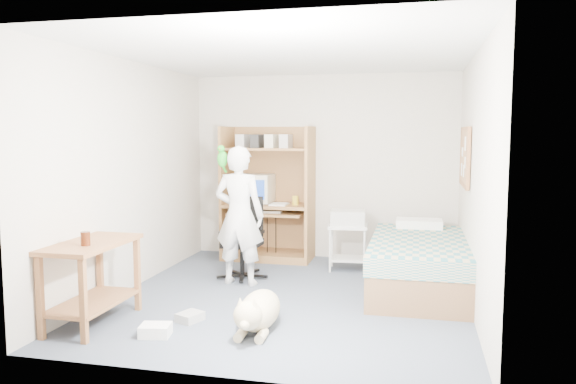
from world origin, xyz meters
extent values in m
plane|color=#434B5B|center=(0.00, 0.00, 0.00)|extent=(4.00, 4.00, 0.00)
cube|color=beige|center=(0.00, 2.00, 1.25)|extent=(3.60, 0.02, 2.50)
cube|color=beige|center=(1.80, 0.00, 1.25)|extent=(0.02, 4.00, 2.50)
cube|color=beige|center=(-1.80, 0.00, 1.25)|extent=(0.02, 4.00, 2.50)
cube|color=white|center=(0.00, 0.00, 2.50)|extent=(3.60, 4.00, 0.02)
cube|color=brown|center=(-1.28, 1.70, 0.90)|extent=(0.04, 0.60, 1.80)
cube|color=brown|center=(-0.12, 1.70, 0.90)|extent=(0.04, 0.60, 1.80)
cube|color=brown|center=(-0.70, 1.99, 0.90)|extent=(1.20, 0.02, 1.80)
cube|color=brown|center=(-0.70, 1.70, 0.74)|extent=(1.12, 0.60, 0.04)
cube|color=brown|center=(-0.70, 1.62, 0.64)|extent=(1.00, 0.50, 0.03)
cube|color=brown|center=(-0.70, 1.70, 1.50)|extent=(1.12, 0.55, 0.03)
cube|color=brown|center=(-0.70, 1.70, 0.05)|extent=(1.12, 0.60, 0.10)
cube|color=brown|center=(1.30, 0.60, 0.18)|extent=(1.00, 2.00, 0.36)
cube|color=#2E717B|center=(1.30, 0.60, 0.46)|extent=(1.02, 2.02, 0.20)
cube|color=white|center=(1.30, 1.40, 0.60)|extent=(0.55, 0.35, 0.12)
cube|color=brown|center=(-1.55, -1.20, 0.73)|extent=(0.50, 1.00, 0.04)
cube|color=brown|center=(-1.75, -1.65, 0.35)|extent=(0.05, 0.05, 0.70)
cube|color=brown|center=(-1.35, -1.65, 0.35)|extent=(0.05, 0.05, 0.70)
cube|color=brown|center=(-1.75, -0.75, 0.35)|extent=(0.05, 0.05, 0.70)
cube|color=brown|center=(-1.35, -0.75, 0.35)|extent=(0.05, 0.05, 0.70)
cube|color=brown|center=(-1.55, -1.20, 0.20)|extent=(0.46, 0.92, 0.03)
cube|color=#9B6C45|center=(1.78, 0.90, 1.45)|extent=(0.03, 0.90, 0.60)
cube|color=brown|center=(1.77, 0.90, 1.76)|extent=(0.04, 0.94, 0.04)
cube|color=brown|center=(1.77, 0.90, 1.14)|extent=(0.04, 0.94, 0.04)
cylinder|color=black|center=(-0.73, 0.64, 0.04)|extent=(0.53, 0.53, 0.05)
cylinder|color=black|center=(-0.73, 0.64, 0.20)|extent=(0.05, 0.05, 0.36)
cube|color=black|center=(-0.73, 0.64, 0.42)|extent=(0.43, 0.43, 0.07)
cube|color=black|center=(-0.72, 0.84, 0.71)|extent=(0.38, 0.07, 0.49)
cube|color=black|center=(-0.96, 0.65, 0.55)|extent=(0.05, 0.27, 0.04)
cube|color=black|center=(-0.51, 0.63, 0.55)|extent=(0.05, 0.27, 0.04)
imported|color=white|center=(-0.68, 0.39, 0.79)|extent=(0.59, 0.41, 1.57)
ellipsoid|color=#169923|center=(-0.88, 0.41, 1.42)|extent=(0.12, 0.12, 0.18)
sphere|color=#169923|center=(-0.89, 0.37, 1.54)|extent=(0.08, 0.08, 0.08)
cone|color=#D44912|center=(-0.89, 0.33, 1.54)|extent=(0.03, 0.04, 0.03)
cylinder|color=#169923|center=(-0.88, 0.45, 1.32)|extent=(0.03, 0.13, 0.11)
ellipsoid|color=#C8B286|center=(-0.06, -0.96, 0.16)|extent=(0.37, 0.73, 0.32)
sphere|color=#C8B286|center=(-0.05, -1.36, 0.24)|extent=(0.24, 0.24, 0.24)
cone|color=#C8B286|center=(-0.11, -1.38, 0.35)|extent=(0.07, 0.07, 0.09)
cone|color=#C8B286|center=(0.01, -1.37, 0.35)|extent=(0.07, 0.07, 0.09)
ellipsoid|color=#C8B286|center=(-0.04, -1.46, 0.20)|extent=(0.08, 0.13, 0.08)
cylinder|color=#C8B286|center=(-0.08, -0.58, 0.10)|extent=(0.07, 0.23, 0.11)
cube|color=silver|center=(0.43, 1.33, 0.55)|extent=(0.50, 0.42, 0.04)
cube|color=silver|center=(0.43, 1.33, 0.14)|extent=(0.46, 0.38, 0.03)
cylinder|color=silver|center=(0.22, 1.16, 0.28)|extent=(0.03, 0.03, 0.55)
cylinder|color=silver|center=(0.64, 1.16, 0.28)|extent=(0.03, 0.03, 0.55)
cylinder|color=silver|center=(0.22, 1.49, 0.28)|extent=(0.03, 0.03, 0.55)
cylinder|color=silver|center=(0.64, 1.49, 0.28)|extent=(0.03, 0.03, 0.55)
cube|color=#B2B3AE|center=(0.43, 1.33, 0.66)|extent=(0.44, 0.35, 0.18)
cube|color=beige|center=(-0.87, 1.75, 0.96)|extent=(0.41, 0.43, 0.38)
cube|color=navy|center=(-0.87, 1.54, 0.96)|extent=(0.32, 0.02, 0.26)
cube|color=beige|center=(-0.71, 1.58, 0.67)|extent=(0.46, 0.18, 0.03)
cylinder|color=gold|center=(-0.31, 1.65, 0.82)|extent=(0.08, 0.08, 0.12)
cylinder|color=#421A0A|center=(-1.50, -1.36, 0.81)|extent=(0.08, 0.08, 0.12)
cube|color=white|center=(-0.87, -1.36, 0.05)|extent=(0.28, 0.24, 0.10)
cube|color=#A8A8A3|center=(-0.73, -0.94, 0.04)|extent=(0.25, 0.27, 0.08)
camera|label=1|loc=(1.27, -5.58, 1.71)|focal=35.00mm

